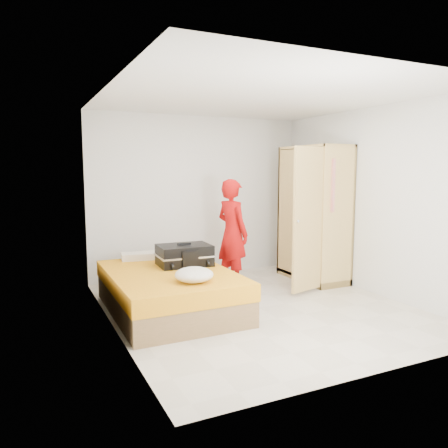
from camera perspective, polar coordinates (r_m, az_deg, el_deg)
name	(u,v)px	position (r m, az deg, el deg)	size (l,w,h in m)	color
room	(260,205)	(5.39, 4.68, 2.43)	(4.00, 4.02, 2.60)	beige
bed	(170,291)	(5.49, -7.10, -8.65)	(1.42, 2.02, 0.50)	olive
wardrobe	(313,217)	(6.92, 11.58, 0.85)	(1.16, 1.33, 2.10)	#DFC06D
person	(232,233)	(6.45, 1.09, -1.23)	(0.58, 0.38, 1.60)	red
suitcase	(184,255)	(5.71, -5.20, -4.08)	(0.71, 0.54, 0.30)	black
round_cushion	(194,275)	(4.88, -3.93, -6.63)	(0.43, 0.43, 0.16)	silver
pillow	(140,256)	(6.18, -10.88, -4.13)	(0.51, 0.26, 0.09)	silver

